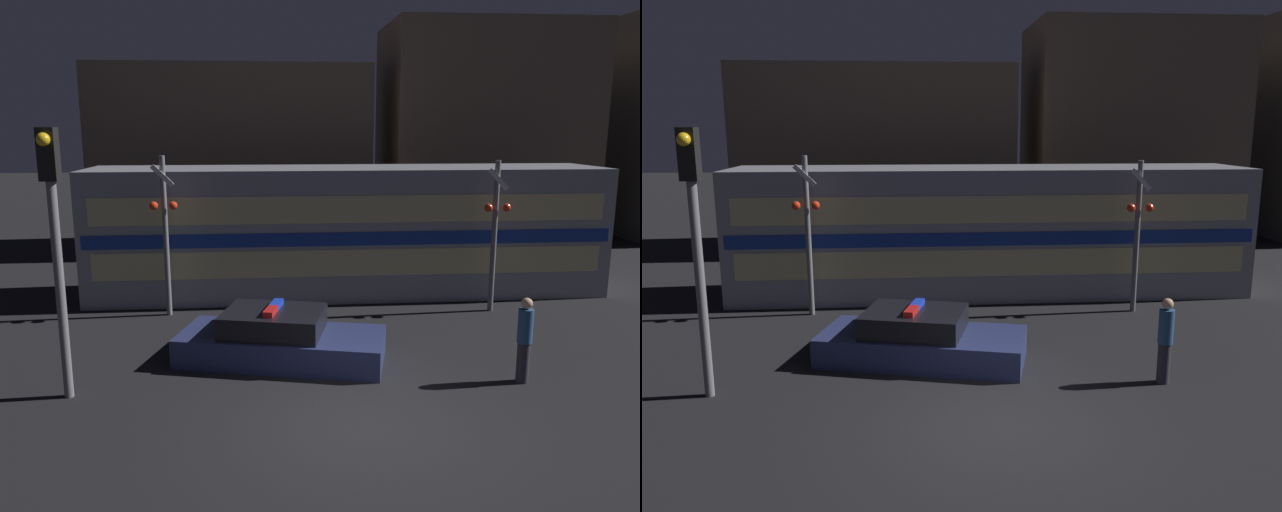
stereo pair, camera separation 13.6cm
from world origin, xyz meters
TOP-DOWN VIEW (x-y plane):
  - ground_plane at (0.00, 0.00)m, footprint 120.00×120.00m
  - train at (0.87, 8.62)m, footprint 14.82×2.90m
  - police_car at (-1.28, 3.12)m, footprint 4.58×2.80m
  - pedestrian at (3.37, 1.55)m, footprint 0.28×0.28m
  - crossing_signal_near at (4.45, 6.24)m, footprint 0.70×0.32m
  - crossing_signal_far at (-4.10, 6.61)m, footprint 0.70×0.32m
  - traffic_light_corner at (-5.19, 1.62)m, footprint 0.30×0.46m
  - building_left at (-2.75, 16.45)m, footprint 10.60×4.90m
  - building_center at (7.96, 17.54)m, footprint 8.49×5.27m

SIDE VIEW (x-z plane):
  - ground_plane at x=0.00m, z-range 0.00..0.00m
  - police_car at x=-1.28m, z-range -0.16..1.05m
  - pedestrian at x=3.37m, z-range 0.02..1.71m
  - train at x=0.87m, z-range 0.00..3.71m
  - crossing_signal_near at x=4.45m, z-range 0.20..4.21m
  - crossing_signal_far at x=-4.10m, z-range 0.20..4.36m
  - traffic_light_corner at x=-5.19m, z-range 0.66..5.52m
  - building_left at x=-2.75m, z-range 0.00..7.16m
  - building_center at x=7.96m, z-range 0.00..9.08m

